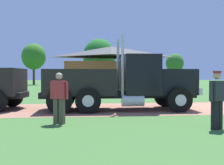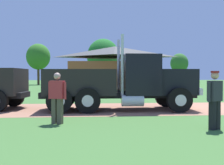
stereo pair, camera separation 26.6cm
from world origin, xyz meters
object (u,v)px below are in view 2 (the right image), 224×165
object	(u,v)px
visitor_standing_near	(215,97)
visitor_walking_mid	(57,96)
shed_building	(115,68)
truck_foreground_white	(120,83)

from	to	relation	value
visitor_standing_near	visitor_walking_mid	bearing A→B (deg)	164.16
visitor_standing_near	shed_building	xyz separation A→B (m)	(-0.57, 28.10, 1.73)
truck_foreground_white	visitor_standing_near	size ratio (longest dim) A/B	4.14
truck_foreground_white	shed_building	bearing A→B (deg)	85.44
visitor_walking_mid	visitor_standing_near	bearing A→B (deg)	-15.84
truck_foreground_white	visitor_standing_near	distance (m)	5.67
truck_foreground_white	visitor_walking_mid	distance (m)	4.54
visitor_walking_mid	shed_building	bearing A→B (deg)	80.56
visitor_walking_mid	truck_foreground_white	bearing A→B (deg)	54.92
truck_foreground_white	visitor_standing_near	xyz separation A→B (m)	(2.40, -5.13, -0.32)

